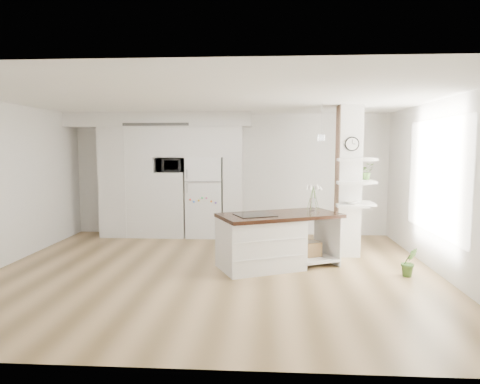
% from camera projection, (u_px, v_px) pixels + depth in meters
% --- Properties ---
extents(floor, '(7.00, 6.00, 0.01)m').
position_uv_depth(floor, '(214.00, 271.00, 6.78)').
color(floor, tan).
rests_on(floor, ground).
extents(room, '(7.04, 6.04, 2.72)m').
position_uv_depth(room, '(213.00, 154.00, 6.59)').
color(room, white).
rests_on(room, ground).
extents(cabinet_wall, '(4.00, 0.71, 2.70)m').
position_uv_depth(cabinet_wall, '(163.00, 168.00, 9.37)').
color(cabinet_wall, white).
rests_on(cabinet_wall, floor).
extents(refrigerator, '(0.78, 0.69, 1.75)m').
position_uv_depth(refrigerator, '(205.00, 197.00, 9.39)').
color(refrigerator, white).
rests_on(refrigerator, floor).
extents(column, '(0.69, 0.90, 2.70)m').
position_uv_depth(column, '(354.00, 182.00, 7.62)').
color(column, silver).
rests_on(column, floor).
extents(window, '(0.00, 2.40, 2.40)m').
position_uv_depth(window, '(436.00, 177.00, 6.71)').
color(window, white).
rests_on(window, room).
extents(pendant_light, '(0.12, 0.12, 0.10)m').
position_uv_depth(pendant_light, '(324.00, 137.00, 6.60)').
color(pendant_light, white).
rests_on(pendant_light, room).
extents(kitchen_island, '(2.16, 1.66, 1.45)m').
position_uv_depth(kitchen_island, '(267.00, 240.00, 6.95)').
color(kitchen_island, white).
rests_on(kitchen_island, floor).
extents(bookshelf, '(0.56, 0.34, 0.65)m').
position_uv_depth(bookshelf, '(141.00, 224.00, 9.36)').
color(bookshelf, white).
rests_on(bookshelf, floor).
extents(floor_plant_a, '(0.28, 0.24, 0.45)m').
position_uv_depth(floor_plant_a, '(409.00, 262.00, 6.50)').
color(floor_plant_a, '#436F2C').
rests_on(floor_plant_a, floor).
extents(floor_plant_b, '(0.37, 0.37, 0.53)m').
position_uv_depth(floor_plant_b, '(332.00, 244.00, 7.55)').
color(floor_plant_b, '#436F2C').
rests_on(floor_plant_b, floor).
extents(microwave, '(0.54, 0.37, 0.30)m').
position_uv_depth(microwave, '(170.00, 165.00, 9.31)').
color(microwave, '#2D2D2D').
rests_on(microwave, cabinet_wall).
extents(shelf_plant, '(0.27, 0.23, 0.30)m').
position_uv_depth(shelf_plant, '(366.00, 171.00, 7.75)').
color(shelf_plant, '#436F2C').
rests_on(shelf_plant, column).
extents(decor_bowl, '(0.22, 0.22, 0.05)m').
position_uv_depth(decor_bowl, '(351.00, 203.00, 7.43)').
color(decor_bowl, white).
rests_on(decor_bowl, column).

